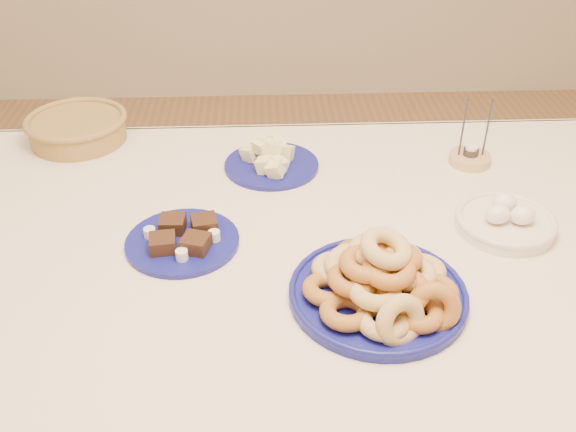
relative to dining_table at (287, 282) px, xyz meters
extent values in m
cylinder|color=brown|center=(-0.70, 0.40, -0.28)|extent=(0.06, 0.06, 0.72)
cylinder|color=brown|center=(0.70, 0.40, -0.28)|extent=(0.06, 0.06, 0.72)
cube|color=#EEE5CE|center=(0.00, 0.00, 0.10)|extent=(1.70, 1.10, 0.02)
cube|color=#EEE5CE|center=(0.00, 0.55, -0.03)|extent=(1.70, 0.01, 0.28)
cylinder|color=navy|center=(0.16, -0.18, 0.11)|extent=(0.41, 0.41, 0.02)
torus|color=navy|center=(0.16, -0.18, 0.12)|extent=(0.41, 0.41, 0.01)
torus|color=tan|center=(0.25, -0.14, 0.14)|extent=(0.13, 0.13, 0.04)
torus|color=brown|center=(0.20, -0.10, 0.14)|extent=(0.13, 0.13, 0.03)
torus|color=brown|center=(0.14, -0.09, 0.14)|extent=(0.13, 0.12, 0.04)
torus|color=tan|center=(0.09, -0.13, 0.14)|extent=(0.14, 0.14, 0.04)
torus|color=brown|center=(0.07, -0.19, 0.14)|extent=(0.13, 0.13, 0.04)
torus|color=brown|center=(0.09, -0.25, 0.14)|extent=(0.10, 0.10, 0.04)
torus|color=tan|center=(0.15, -0.27, 0.14)|extent=(0.12, 0.11, 0.03)
torus|color=brown|center=(0.21, -0.26, 0.14)|extent=(0.13, 0.13, 0.03)
torus|color=brown|center=(0.25, -0.20, 0.14)|extent=(0.10, 0.10, 0.03)
torus|color=tan|center=(0.20, -0.14, 0.17)|extent=(0.12, 0.12, 0.03)
torus|color=brown|center=(0.15, -0.12, 0.17)|extent=(0.10, 0.10, 0.03)
torus|color=tan|center=(0.11, -0.15, 0.17)|extent=(0.12, 0.11, 0.05)
torus|color=brown|center=(0.11, -0.20, 0.17)|extent=(0.13, 0.13, 0.04)
torus|color=tan|center=(0.14, -0.23, 0.17)|extent=(0.14, 0.14, 0.04)
torus|color=brown|center=(0.19, -0.23, 0.17)|extent=(0.13, 0.13, 0.05)
torus|color=tan|center=(0.21, -0.19, 0.17)|extent=(0.11, 0.12, 0.04)
torus|color=brown|center=(0.19, -0.17, 0.19)|extent=(0.14, 0.14, 0.05)
torus|color=tan|center=(0.15, -0.15, 0.19)|extent=(0.11, 0.11, 0.03)
torus|color=brown|center=(0.13, -0.19, 0.19)|extent=(0.13, 0.13, 0.03)
torus|color=brown|center=(0.17, -0.21, 0.19)|extent=(0.10, 0.10, 0.03)
torus|color=tan|center=(0.17, -0.18, 0.22)|extent=(0.14, 0.13, 0.06)
torus|color=tan|center=(0.18, -0.29, 0.15)|extent=(0.11, 0.09, 0.10)
torus|color=brown|center=(0.24, -0.26, 0.15)|extent=(0.10, 0.08, 0.10)
cylinder|color=navy|center=(-0.02, 0.32, 0.11)|extent=(0.29, 0.29, 0.01)
cube|color=#E2E490|center=(0.01, 0.33, 0.14)|extent=(0.05, 0.05, 0.04)
cube|color=#E2E490|center=(-0.02, 0.31, 0.16)|extent=(0.04, 0.04, 0.05)
cube|color=#E2E490|center=(-0.04, 0.27, 0.14)|extent=(0.05, 0.05, 0.04)
cube|color=#E2E490|center=(-0.03, 0.31, 0.16)|extent=(0.05, 0.06, 0.05)
cube|color=#E2E490|center=(-0.04, 0.33, 0.16)|extent=(0.05, 0.06, 0.05)
cube|color=#E2E490|center=(-0.01, 0.27, 0.14)|extent=(0.06, 0.05, 0.05)
cube|color=#E2E490|center=(-0.08, 0.34, 0.14)|extent=(0.06, 0.05, 0.05)
cube|color=#E2E490|center=(-0.01, 0.36, 0.14)|extent=(0.05, 0.06, 0.05)
cube|color=#E2E490|center=(-0.02, 0.25, 0.14)|extent=(0.05, 0.05, 0.05)
cube|color=#E2E490|center=(-0.05, 0.32, 0.16)|extent=(0.06, 0.06, 0.04)
cylinder|color=navy|center=(-0.22, 0.00, 0.11)|extent=(0.25, 0.25, 0.01)
cube|color=black|center=(-0.25, -0.03, 0.13)|extent=(0.06, 0.06, 0.03)
cube|color=black|center=(-0.18, -0.03, 0.13)|extent=(0.06, 0.06, 0.03)
cube|color=black|center=(-0.24, 0.04, 0.13)|extent=(0.05, 0.05, 0.03)
cube|color=black|center=(-0.17, 0.04, 0.13)|extent=(0.06, 0.06, 0.03)
cylinder|color=white|center=(-0.28, 0.02, 0.13)|extent=(0.03, 0.03, 0.02)
cylinder|color=white|center=(-0.21, -0.06, 0.13)|extent=(0.03, 0.03, 0.02)
cylinder|color=white|center=(-0.15, 0.00, 0.13)|extent=(0.03, 0.03, 0.02)
cylinder|color=olive|center=(-0.53, 0.48, 0.14)|extent=(0.29, 0.29, 0.06)
torus|color=olive|center=(-0.53, 0.48, 0.17)|extent=(0.31, 0.31, 0.02)
cylinder|color=tan|center=(0.47, 0.31, 0.12)|extent=(0.11, 0.11, 0.02)
cylinder|color=#3A3A3E|center=(0.47, 0.31, 0.14)|extent=(0.04, 0.04, 0.02)
cylinder|color=white|center=(0.47, 0.31, 0.15)|extent=(0.03, 0.03, 0.01)
cylinder|color=#3A3A3E|center=(0.44, 0.32, 0.20)|extent=(0.01, 0.01, 0.15)
cylinder|color=#3A3A3E|center=(0.50, 0.31, 0.20)|extent=(0.01, 0.01, 0.15)
cylinder|color=silver|center=(0.46, 0.03, 0.12)|extent=(0.23, 0.23, 0.03)
torus|color=silver|center=(0.46, 0.03, 0.13)|extent=(0.23, 0.23, 0.02)
ellipsoid|color=white|center=(0.44, 0.01, 0.15)|extent=(0.06, 0.05, 0.04)
ellipsoid|color=white|center=(0.49, 0.01, 0.15)|extent=(0.06, 0.05, 0.04)
ellipsoid|color=white|center=(0.47, 0.06, 0.15)|extent=(0.06, 0.05, 0.04)
camera|label=1|loc=(-0.05, -1.07, 0.89)|focal=40.00mm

